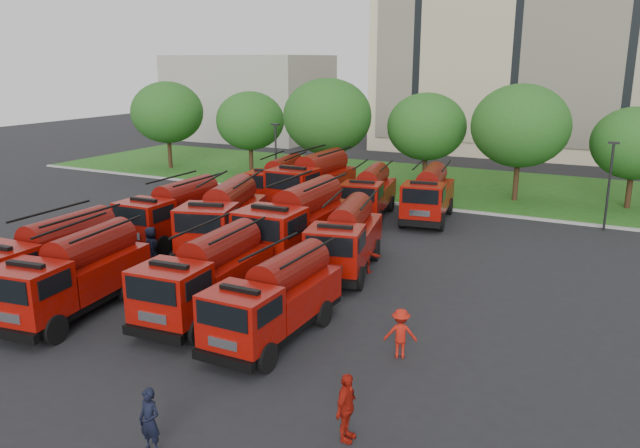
{
  "coord_description": "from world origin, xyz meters",
  "views": [
    {
      "loc": [
        13.35,
        -21.06,
        9.55
      ],
      "look_at": [
        -0.07,
        4.93,
        1.8
      ],
      "focal_mm": 35.0,
      "sensor_mm": 36.0,
      "label": 1
    }
  ],
  "objects_px": {
    "fire_truck_5": "(224,217)",
    "firefighter_2": "(346,440)",
    "fire_truck_10": "(370,193)",
    "fire_truck_2": "(207,275)",
    "fire_truck_9": "(313,182)",
    "firefighter_3": "(400,357)",
    "fire_truck_0": "(50,259)",
    "fire_truck_7": "(346,238)",
    "firefighter_1": "(50,340)",
    "fire_truck_6": "(297,223)",
    "firefighter_4": "(153,266)",
    "fire_truck_4": "(174,212)",
    "fire_truck_3": "(276,298)",
    "firefighter_5": "(366,272)",
    "fire_truck_11": "(429,194)",
    "fire_truck_1": "(75,275)"
  },
  "relations": [
    {
      "from": "fire_truck_7",
      "to": "firefighter_1",
      "type": "xyz_separation_m",
      "value": [
        -6.04,
        -11.61,
        -1.56
      ]
    },
    {
      "from": "fire_truck_5",
      "to": "firefighter_1",
      "type": "relative_size",
      "value": 4.69
    },
    {
      "from": "fire_truck_1",
      "to": "fire_truck_4",
      "type": "distance_m",
      "value": 10.07
    },
    {
      "from": "fire_truck_1",
      "to": "firefighter_1",
      "type": "relative_size",
      "value": 4.23
    },
    {
      "from": "fire_truck_3",
      "to": "firefighter_4",
      "type": "relative_size",
      "value": 3.31
    },
    {
      "from": "fire_truck_5",
      "to": "fire_truck_10",
      "type": "xyz_separation_m",
      "value": [
        3.88,
        9.92,
        -0.2
      ]
    },
    {
      "from": "firefighter_4",
      "to": "fire_truck_10",
      "type": "bearing_deg",
      "value": -65.55
    },
    {
      "from": "firefighter_3",
      "to": "fire_truck_1",
      "type": "bearing_deg",
      "value": -11.15
    },
    {
      "from": "fire_truck_0",
      "to": "fire_truck_4",
      "type": "distance_m",
      "value": 8.77
    },
    {
      "from": "fire_truck_3",
      "to": "firefighter_1",
      "type": "distance_m",
      "value": 8.08
    },
    {
      "from": "fire_truck_0",
      "to": "firefighter_4",
      "type": "relative_size",
      "value": 3.7
    },
    {
      "from": "firefighter_3",
      "to": "firefighter_2",
      "type": "bearing_deg",
      "value": 72.96
    },
    {
      "from": "fire_truck_3",
      "to": "fire_truck_11",
      "type": "distance_m",
      "value": 18.7
    },
    {
      "from": "fire_truck_11",
      "to": "fire_truck_5",
      "type": "bearing_deg",
      "value": -133.67
    },
    {
      "from": "fire_truck_3",
      "to": "firefighter_5",
      "type": "height_order",
      "value": "fire_truck_3"
    },
    {
      "from": "fire_truck_9",
      "to": "fire_truck_10",
      "type": "xyz_separation_m",
      "value": [
        4.07,
        -0.18,
        -0.31
      ]
    },
    {
      "from": "fire_truck_7",
      "to": "firefighter_4",
      "type": "bearing_deg",
      "value": -168.5
    },
    {
      "from": "firefighter_4",
      "to": "fire_truck_4",
      "type": "bearing_deg",
      "value": -18.98
    },
    {
      "from": "fire_truck_1",
      "to": "fire_truck_3",
      "type": "distance_m",
      "value": 8.15
    },
    {
      "from": "fire_truck_5",
      "to": "firefighter_5",
      "type": "height_order",
      "value": "fire_truck_5"
    },
    {
      "from": "fire_truck_0",
      "to": "fire_truck_6",
      "type": "distance_m",
      "value": 11.19
    },
    {
      "from": "fire_truck_7",
      "to": "fire_truck_10",
      "type": "xyz_separation_m",
      "value": [
        -3.04,
        9.98,
        -0.05
      ]
    },
    {
      "from": "fire_truck_10",
      "to": "firefighter_3",
      "type": "distance_m",
      "value": 19.17
    },
    {
      "from": "fire_truck_4",
      "to": "firefighter_2",
      "type": "bearing_deg",
      "value": -39.57
    },
    {
      "from": "fire_truck_4",
      "to": "fire_truck_6",
      "type": "xyz_separation_m",
      "value": [
        7.4,
        0.31,
        0.23
      ]
    },
    {
      "from": "firefighter_1",
      "to": "firefighter_3",
      "type": "relative_size",
      "value": 1.0
    },
    {
      "from": "fire_truck_9",
      "to": "firefighter_5",
      "type": "height_order",
      "value": "fire_truck_9"
    },
    {
      "from": "firefighter_5",
      "to": "fire_truck_1",
      "type": "bearing_deg",
      "value": 49.89
    },
    {
      "from": "fire_truck_5",
      "to": "firefighter_5",
      "type": "bearing_deg",
      "value": -16.71
    },
    {
      "from": "fire_truck_1",
      "to": "fire_truck_7",
      "type": "xyz_separation_m",
      "value": [
        7.06,
        9.43,
        -0.01
      ]
    },
    {
      "from": "fire_truck_4",
      "to": "fire_truck_6",
      "type": "distance_m",
      "value": 7.41
    },
    {
      "from": "fire_truck_6",
      "to": "fire_truck_7",
      "type": "relative_size",
      "value": 1.13
    },
    {
      "from": "fire_truck_2",
      "to": "firefighter_2",
      "type": "bearing_deg",
      "value": -36.11
    },
    {
      "from": "firefighter_3",
      "to": "firefighter_4",
      "type": "relative_size",
      "value": 0.87
    },
    {
      "from": "fire_truck_0",
      "to": "firefighter_2",
      "type": "height_order",
      "value": "fire_truck_0"
    },
    {
      "from": "fire_truck_0",
      "to": "fire_truck_5",
      "type": "xyz_separation_m",
      "value": [
        2.51,
        8.66,
        0.09
      ]
    },
    {
      "from": "fire_truck_5",
      "to": "firefighter_2",
      "type": "distance_m",
      "value": 17.71
    },
    {
      "from": "fire_truck_5",
      "to": "fire_truck_7",
      "type": "bearing_deg",
      "value": -17.61
    },
    {
      "from": "fire_truck_6",
      "to": "fire_truck_9",
      "type": "distance_m",
      "value": 10.62
    },
    {
      "from": "fire_truck_2",
      "to": "fire_truck_9",
      "type": "xyz_separation_m",
      "value": [
        -4.6,
        17.33,
        0.26
      ]
    },
    {
      "from": "firefighter_1",
      "to": "firefighter_4",
      "type": "xyz_separation_m",
      "value": [
        -2.32,
        7.82,
        0.0
      ]
    },
    {
      "from": "firefighter_3",
      "to": "fire_truck_0",
      "type": "bearing_deg",
      "value": -15.93
    },
    {
      "from": "firefighter_2",
      "to": "fire_truck_11",
      "type": "bearing_deg",
      "value": 10.35
    },
    {
      "from": "fire_truck_2",
      "to": "firefighter_2",
      "type": "xyz_separation_m",
      "value": [
        8.23,
        -5.06,
        -1.57
      ]
    },
    {
      "from": "fire_truck_7",
      "to": "firefighter_3",
      "type": "xyz_separation_m",
      "value": [
        5.34,
        -7.19,
        -1.56
      ]
    },
    {
      "from": "fire_truck_3",
      "to": "fire_truck_10",
      "type": "relative_size",
      "value": 0.93
    },
    {
      "from": "fire_truck_11",
      "to": "fire_truck_1",
      "type": "bearing_deg",
      "value": -119.76
    },
    {
      "from": "fire_truck_0",
      "to": "firefighter_1",
      "type": "xyz_separation_m",
      "value": [
        3.38,
        -3.01,
        -1.63
      ]
    },
    {
      "from": "firefighter_3",
      "to": "firefighter_5",
      "type": "relative_size",
      "value": 1.11
    },
    {
      "from": "fire_truck_5",
      "to": "fire_truck_10",
      "type": "relative_size",
      "value": 1.14
    }
  ]
}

